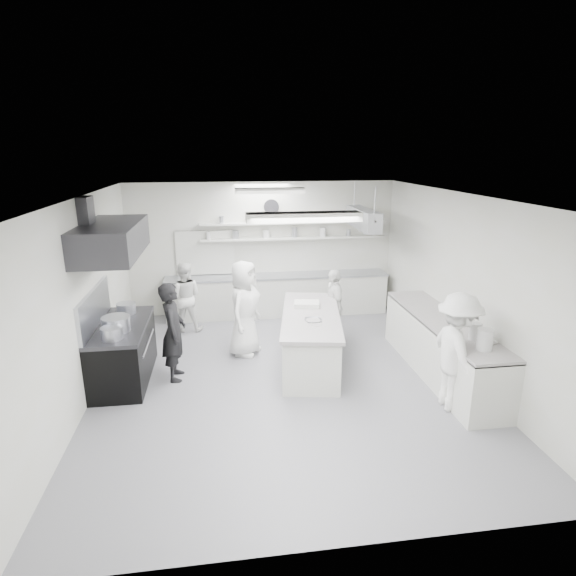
{
  "coord_description": "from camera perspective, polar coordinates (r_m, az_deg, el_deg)",
  "views": [
    {
      "loc": [
        -0.92,
        -6.98,
        3.66
      ],
      "look_at": [
        0.17,
        0.6,
        1.4
      ],
      "focal_mm": 29.16,
      "sensor_mm": 36.0,
      "label": 1
    }
  ],
  "objects": [
    {
      "name": "floor",
      "position": [
        7.94,
        -0.58,
        -11.08
      ],
      "size": [
        6.0,
        7.0,
        0.02
      ],
      "primitive_type": "cube",
      "color": "gray",
      "rests_on": "ground"
    },
    {
      "name": "ceiling",
      "position": [
        7.07,
        -0.65,
        11.18
      ],
      "size": [
        6.0,
        7.0,
        0.02
      ],
      "primitive_type": "cube",
      "color": "white",
      "rests_on": "wall_back"
    },
    {
      "name": "wall_back",
      "position": [
        10.74,
        -3.09,
        4.82
      ],
      "size": [
        6.0,
        0.04,
        3.0
      ],
      "primitive_type": "cube",
      "color": "beige",
      "rests_on": "floor"
    },
    {
      "name": "wall_front",
      "position": [
        4.2,
        5.93,
        -14.59
      ],
      "size": [
        6.0,
        0.04,
        3.0
      ],
      "primitive_type": "cube",
      "color": "beige",
      "rests_on": "floor"
    },
    {
      "name": "wall_left",
      "position": [
        7.59,
        -23.67,
        -1.5
      ],
      "size": [
        0.04,
        7.0,
        3.0
      ],
      "primitive_type": "cube",
      "color": "beige",
      "rests_on": "floor"
    },
    {
      "name": "wall_right",
      "position": [
        8.29,
        20.4,
        0.3
      ],
      "size": [
        0.04,
        7.0,
        3.0
      ],
      "primitive_type": "cube",
      "color": "beige",
      "rests_on": "floor"
    },
    {
      "name": "stove",
      "position": [
        8.22,
        -19.42,
        -7.53
      ],
      "size": [
        0.8,
        1.8,
        0.9
      ],
      "primitive_type": "cube",
      "color": "black",
      "rests_on": "floor"
    },
    {
      "name": "exhaust_hood",
      "position": [
        7.68,
        -20.76,
        5.57
      ],
      "size": [
        0.85,
        2.0,
        0.5
      ],
      "primitive_type": "cube",
      "color": "#2E2E32",
      "rests_on": "wall_left"
    },
    {
      "name": "back_counter",
      "position": [
        10.74,
        -1.27,
        -0.89
      ],
      "size": [
        5.0,
        0.6,
        0.92
      ],
      "primitive_type": "cube",
      "color": "silver",
      "rests_on": "floor"
    },
    {
      "name": "shelf_lower",
      "position": [
        10.65,
        0.73,
        6.11
      ],
      "size": [
        4.2,
        0.26,
        0.04
      ],
      "primitive_type": "cube",
      "color": "silver",
      "rests_on": "wall_back"
    },
    {
      "name": "shelf_upper",
      "position": [
        10.59,
        0.74,
        7.98
      ],
      "size": [
        4.2,
        0.26,
        0.04
      ],
      "primitive_type": "cube",
      "color": "silver",
      "rests_on": "wall_back"
    },
    {
      "name": "pass_through_window",
      "position": [
        10.7,
        -10.05,
        4.27
      ],
      "size": [
        1.3,
        0.04,
        1.0
      ],
      "primitive_type": "cube",
      "color": "black",
      "rests_on": "wall_back"
    },
    {
      "name": "wall_clock",
      "position": [
        10.57,
        -2.05,
        9.86
      ],
      "size": [
        0.32,
        0.05,
        0.32
      ],
      "primitive_type": "cylinder",
      "rotation": [
        1.57,
        0.0,
        0.0
      ],
      "color": "silver",
      "rests_on": "wall_back"
    },
    {
      "name": "right_counter",
      "position": [
        8.3,
        18.2,
        -7.02
      ],
      "size": [
        0.74,
        3.3,
        0.94
      ],
      "primitive_type": "cube",
      "color": "silver",
      "rests_on": "floor"
    },
    {
      "name": "pot_rack",
      "position": [
        9.92,
        9.14,
        8.36
      ],
      "size": [
        0.3,
        1.6,
        0.4
      ],
      "primitive_type": "cube",
      "color": "#ACAFB9",
      "rests_on": "ceiling"
    },
    {
      "name": "light_fixture_front",
      "position": [
        5.31,
        1.94,
        8.66
      ],
      "size": [
        1.3,
        0.25,
        0.1
      ],
      "primitive_type": "cube",
      "color": "silver",
      "rests_on": "ceiling"
    },
    {
      "name": "light_fixture_rear",
      "position": [
        8.86,
        -2.21,
        11.78
      ],
      "size": [
        1.3,
        0.25,
        0.1
      ],
      "primitive_type": "cube",
      "color": "silver",
      "rests_on": "ceiling"
    },
    {
      "name": "prep_island",
      "position": [
        8.3,
        2.78,
        -6.37
      ],
      "size": [
        1.31,
        2.53,
        0.89
      ],
      "primitive_type": "cube",
      "rotation": [
        0.0,
        0.0,
        -0.18
      ],
      "color": "silver",
      "rests_on": "floor"
    },
    {
      "name": "stove_pot",
      "position": [
        7.75,
        -20.21,
        -4.29
      ],
      "size": [
        0.43,
        0.43,
        0.28
      ],
      "primitive_type": "cylinder",
      "color": "#ACAFB9",
      "rests_on": "stove"
    },
    {
      "name": "cook_stove",
      "position": [
        7.86,
        -13.79,
        -5.21
      ],
      "size": [
        0.4,
        0.6,
        1.64
      ],
      "primitive_type": "imported",
      "rotation": [
        0.0,
        0.0,
        1.57
      ],
      "color": "black",
      "rests_on": "floor"
    },
    {
      "name": "cook_back",
      "position": [
        9.94,
        -12.5,
        -1.07
      ],
      "size": [
        0.75,
        0.61,
        1.47
      ],
      "primitive_type": "imported",
      "rotation": [
        0.0,
        0.0,
        -3.22
      ],
      "color": "white",
      "rests_on": "floor"
    },
    {
      "name": "cook_island_left",
      "position": [
        8.58,
        -5.34,
        -2.47
      ],
      "size": [
        0.9,
        1.03,
        1.78
      ],
      "primitive_type": "imported",
      "rotation": [
        0.0,
        0.0,
        1.1
      ],
      "color": "white",
      "rests_on": "floor"
    },
    {
      "name": "cook_island_right",
      "position": [
        9.22,
        5.59,
        -2.14
      ],
      "size": [
        0.38,
        0.87,
        1.46
      ],
      "primitive_type": "imported",
      "rotation": [
        0.0,
        0.0,
        -1.55
      ],
      "color": "white",
      "rests_on": "floor"
    },
    {
      "name": "cook_right",
      "position": [
        7.17,
        19.88,
        -7.39
      ],
      "size": [
        0.66,
        1.14,
        1.76
      ],
      "primitive_type": "imported",
      "rotation": [
        0.0,
        0.0,
        1.57
      ],
      "color": "white",
      "rests_on": "floor"
    },
    {
      "name": "bowl_island_a",
      "position": [
        7.82,
        3.11,
        -4.05
      ],
      "size": [
        0.29,
        0.29,
        0.07
      ],
      "primitive_type": "imported",
      "rotation": [
        0.0,
        0.0,
        0.01
      ],
      "color": "#ACAFB9",
      "rests_on": "prep_island"
    },
    {
      "name": "bowl_island_b",
      "position": [
        7.64,
        3.45,
        -4.62
      ],
      "size": [
        0.19,
        0.19,
        0.06
      ],
      "primitive_type": "imported",
      "rotation": [
        0.0,
        0.0,
        0.02
      ],
      "color": "silver",
      "rests_on": "prep_island"
    },
    {
      "name": "bowl_right",
      "position": [
        7.45,
        23.27,
        -6.13
      ],
      "size": [
        0.27,
        0.27,
        0.06
      ],
      "primitive_type": "imported",
      "rotation": [
        0.0,
        0.0,
        0.19
      ],
      "color": "silver",
      "rests_on": "right_counter"
    }
  ]
}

